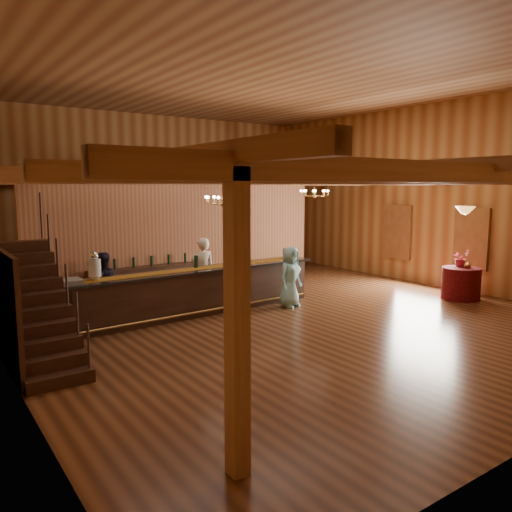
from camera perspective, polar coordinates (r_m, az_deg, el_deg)
floor at (r=12.37m, az=1.57°, el=-6.18°), size 14.00×14.00×0.00m
ceiling at (r=12.26m, az=1.68°, el=19.63°), size 14.00×14.00×0.00m
wall_back at (r=18.11m, az=-11.81°, el=6.91°), size 12.00×0.10×5.50m
wall_right at (r=16.31m, az=18.91°, el=6.56°), size 0.10×14.00×5.50m
beam_grid at (r=12.41m, az=0.22°, el=8.97°), size 11.90×13.90×0.39m
support_posts at (r=11.69m, az=3.06°, el=0.97°), size 9.20×10.20×3.20m
partition_wall at (r=14.79m, az=-8.09°, el=2.16°), size 9.00×0.18×3.10m
window_right_front at (r=15.44m, az=23.40°, el=1.83°), size 0.12×1.05×1.75m
window_right_back at (r=16.94m, az=15.90°, el=2.65°), size 0.12×1.05×1.75m
staircase at (r=9.27m, az=-23.64°, el=-5.27°), size 1.00×2.80×2.00m
backroom_boxes at (r=16.80m, az=-10.49°, el=-0.73°), size 4.10×0.60×1.10m
tasting_bar at (r=12.00m, az=-6.42°, el=-3.96°), size 6.54×1.14×1.10m
beverage_dispenser at (r=10.84m, az=-17.98°, el=-1.16°), size 0.26×0.26×0.60m
glass_rack_tray at (r=10.61m, az=-20.68°, el=-2.78°), size 0.50×0.50×0.10m
raffle_drum at (r=13.48m, az=3.77°, el=0.43°), size 0.34×0.24×0.30m
bar_bottle_0 at (r=11.97m, az=-6.90°, el=-0.67°), size 0.07×0.07×0.30m
bar_bottle_1 at (r=11.98m, az=-6.89°, el=-0.67°), size 0.07×0.07×0.30m
bar_bottle_2 at (r=11.99m, az=-6.80°, el=-0.66°), size 0.07×0.07×0.30m
backbar_shelf at (r=14.08m, az=-12.76°, el=-2.89°), size 2.99×0.47×0.84m
round_table at (r=14.54m, az=22.38°, el=-2.91°), size 1.00×1.00×0.86m
chandelier_left at (r=11.35m, az=-3.84°, el=6.45°), size 0.80×0.80×0.63m
chandelier_right at (r=14.49m, az=6.69°, el=7.19°), size 0.80×0.80×0.51m
pendant_lamp at (r=14.32m, az=22.79°, el=4.86°), size 0.52×0.52×0.90m
bartender at (r=12.87m, az=-6.11°, el=-1.73°), size 0.70×0.54×1.73m
staff_second at (r=11.84m, az=-17.14°, el=-3.32°), size 0.77×0.61×1.55m
guest at (r=12.58m, az=3.93°, el=-2.38°), size 0.86×0.68×1.53m
floor_plant at (r=15.78m, az=-2.54°, el=-0.83°), size 0.75×0.64×1.24m
table_flowers at (r=14.61m, az=22.34°, el=-0.19°), size 0.50×0.45×0.48m
table_vase at (r=14.44m, az=23.08°, el=-0.69°), size 0.19×0.19×0.30m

